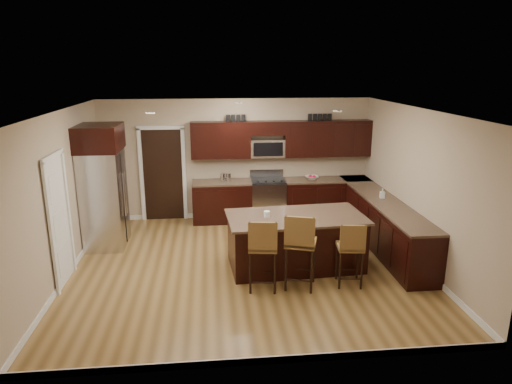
{
  "coord_description": "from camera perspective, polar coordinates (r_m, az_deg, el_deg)",
  "views": [
    {
      "loc": [
        -0.57,
        -7.34,
        3.4
      ],
      "look_at": [
        0.21,
        0.4,
        1.23
      ],
      "focal_mm": 32.0,
      "sensor_mm": 36.0,
      "label": 1
    }
  ],
  "objects": [
    {
      "name": "wall_left",
      "position": [
        8.0,
        -23.19,
        -0.57
      ],
      "size": [
        0.0,
        5.5,
        5.5
      ],
      "primitive_type": "plane",
      "rotation": [
        1.57,
        0.0,
        1.57
      ],
      "color": "tan",
      "rests_on": "floor"
    },
    {
      "name": "wall_right",
      "position": [
        8.42,
        19.58,
        0.56
      ],
      "size": [
        0.0,
        5.5,
        5.5
      ],
      "primitive_type": "plane",
      "rotation": [
        1.57,
        0.0,
        -1.57
      ],
      "color": "tan",
      "rests_on": "floor"
    },
    {
      "name": "island",
      "position": [
        7.98,
        4.93,
        -6.33
      ],
      "size": [
        2.41,
        1.37,
        0.92
      ],
      "rotation": [
        0.0,
        0.0,
        0.07
      ],
      "color": "black",
      "rests_on": "floor"
    },
    {
      "name": "stool_left",
      "position": [
        7.0,
        0.86,
        -6.86
      ],
      "size": [
        0.49,
        0.49,
        1.17
      ],
      "rotation": [
        0.0,
        0.0,
        -0.14
      ],
      "color": "olive",
      "rests_on": "floor"
    },
    {
      "name": "canister_short",
      "position": [
        10.08,
        -3.47,
        1.84
      ],
      "size": [
        0.11,
        0.11,
        0.18
      ],
      "primitive_type": "cylinder",
      "color": "silver",
      "rests_on": "base_cabinets"
    },
    {
      "name": "refrigerator",
      "position": [
        9.1,
        -18.56,
        0.79
      ],
      "size": [
        0.79,
        1.0,
        2.35
      ],
      "color": "silver",
      "rests_on": "floor"
    },
    {
      "name": "range",
      "position": [
        10.29,
        1.48,
        -0.95
      ],
      "size": [
        0.76,
        0.64,
        1.11
      ],
      "color": "silver",
      "rests_on": "floor"
    },
    {
      "name": "ceiling",
      "position": [
        7.39,
        -1.29,
        10.14
      ],
      "size": [
        6.0,
        6.0,
        0.0
      ],
      "primitive_type": "plane",
      "rotation": [
        3.14,
        0.0,
        0.0
      ],
      "color": "silver",
      "rests_on": "wall_back"
    },
    {
      "name": "soap_bottle",
      "position": [
        9.12,
        15.51,
        -0.17
      ],
      "size": [
        0.1,
        0.1,
        0.19
      ],
      "primitive_type": "imported",
      "rotation": [
        0.0,
        0.0,
        -0.14
      ],
      "color": "#B2B2B2",
      "rests_on": "base_cabinets"
    },
    {
      "name": "doorway",
      "position": [
        10.4,
        -11.54,
        2.1
      ],
      "size": [
        0.85,
        0.03,
        2.06
      ],
      "primitive_type": "cube",
      "color": "black",
      "rests_on": "floor"
    },
    {
      "name": "floor_mat",
      "position": [
        9.46,
        6.29,
        -5.55
      ],
      "size": [
        1.03,
        0.73,
        0.01
      ],
      "primitive_type": "cube",
      "rotation": [
        0.0,
        0.0,
        0.07
      ],
      "color": "brown",
      "rests_on": "floor"
    },
    {
      "name": "floor",
      "position": [
        8.11,
        -1.17,
        -9.22
      ],
      "size": [
        6.0,
        6.0,
        0.0
      ],
      "primitive_type": "plane",
      "color": "olive",
      "rests_on": "ground"
    },
    {
      "name": "stool_mid",
      "position": [
        7.07,
        5.55,
        -6.35
      ],
      "size": [
        0.58,
        0.58,
        1.23
      ],
      "rotation": [
        0.0,
        0.0,
        -0.31
      ],
      "color": "olive",
      "rests_on": "floor"
    },
    {
      "name": "base_cabinets",
      "position": [
        9.59,
        9.51,
        -2.49
      ],
      "size": [
        4.02,
        3.96,
        0.92
      ],
      "color": "black",
      "rests_on": "floor"
    },
    {
      "name": "letter_decor",
      "position": [
        10.09,
        2.72,
        9.28
      ],
      "size": [
        2.2,
        0.03,
        0.15
      ],
      "primitive_type": null,
      "color": "black",
      "rests_on": "upper_cabinets"
    },
    {
      "name": "fruit_bowl",
      "position": [
        10.34,
        6.99,
        1.79
      ],
      "size": [
        0.31,
        0.31,
        0.07
      ],
      "primitive_type": "imported",
      "rotation": [
        0.0,
        0.0,
        -0.04
      ],
      "color": "silver",
      "rests_on": "base_cabinets"
    },
    {
      "name": "wall_back",
      "position": [
        10.31,
        -2.45,
        4.1
      ],
      "size": [
        6.0,
        0.0,
        6.0
      ],
      "primitive_type": "plane",
      "rotation": [
        1.57,
        0.0,
        0.0
      ],
      "color": "tan",
      "rests_on": "floor"
    },
    {
      "name": "island_jar",
      "position": [
        7.72,
        1.37,
        -2.76
      ],
      "size": [
        0.1,
        0.1,
        0.1
      ],
      "primitive_type": "cylinder",
      "color": "white",
      "rests_on": "island"
    },
    {
      "name": "stool_right",
      "position": [
        7.31,
        11.78,
        -6.76
      ],
      "size": [
        0.44,
        0.44,
        1.06
      ],
      "rotation": [
        0.0,
        0.0,
        -0.12
      ],
      "color": "olive",
      "rests_on": "floor"
    },
    {
      "name": "upper_cabinets",
      "position": [
        10.17,
        3.49,
        6.74
      ],
      "size": [
        4.0,
        0.33,
        0.8
      ],
      "color": "black",
      "rests_on": "wall_back"
    },
    {
      "name": "canister_tall",
      "position": [
        10.08,
        -4.18,
        1.83
      ],
      "size": [
        0.12,
        0.12,
        0.18
      ],
      "primitive_type": "cylinder",
      "color": "silver",
      "rests_on": "base_cabinets"
    },
    {
      "name": "microwave",
      "position": [
        10.18,
        1.42,
        5.51
      ],
      "size": [
        0.76,
        0.31,
        0.4
      ],
      "primitive_type": "cube",
      "color": "silver",
      "rests_on": "upper_cabinets"
    },
    {
      "name": "pantry_door",
      "position": [
        7.81,
        -23.43,
        -3.5
      ],
      "size": [
        0.03,
        0.8,
        2.04
      ],
      "primitive_type": "cube",
      "color": "white",
      "rests_on": "floor"
    }
  ]
}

